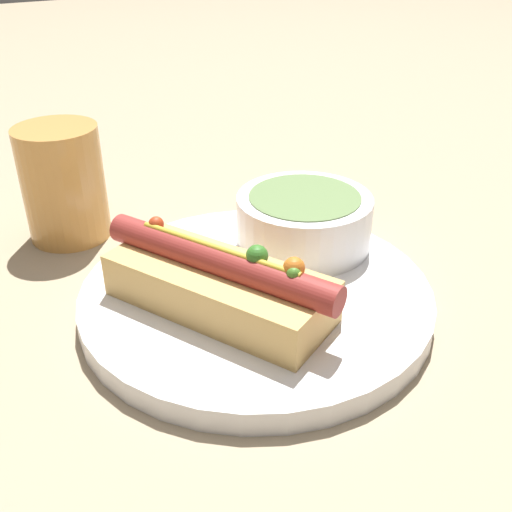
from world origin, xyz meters
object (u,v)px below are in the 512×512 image
object	(u,v)px
soup_bowl	(304,218)
spoon	(256,235)
drinking_glass	(63,183)
hot_dog	(220,282)

from	to	relation	value
soup_bowl	spoon	world-z (taller)	soup_bowl
drinking_glass	spoon	bearing A→B (deg)	46.35
drinking_glass	hot_dog	bearing A→B (deg)	15.27
spoon	drinking_glass	size ratio (longest dim) A/B	1.24
soup_bowl	drinking_glass	bearing A→B (deg)	-133.74
hot_dog	drinking_glass	bearing A→B (deg)	168.50
hot_dog	drinking_glass	world-z (taller)	drinking_glass
soup_bowl	spoon	bearing A→B (deg)	-134.13
soup_bowl	spoon	xyz separation A→B (m)	(-0.03, -0.03, -0.02)
soup_bowl	hot_dog	bearing A→B (deg)	-65.47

